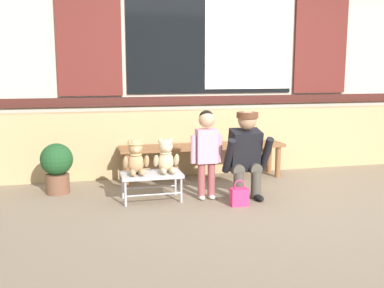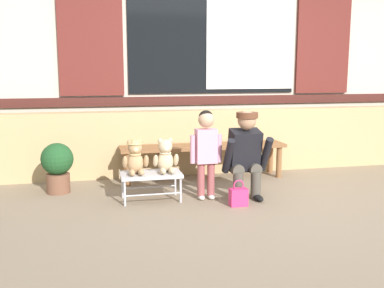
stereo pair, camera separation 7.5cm
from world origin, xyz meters
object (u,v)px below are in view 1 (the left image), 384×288
small_display_bench (151,176)px  adult_crouching (246,154)px  child_standing (207,145)px  teddy_bear_plain (166,157)px  potted_plant (57,165)px  teddy_bear_with_hat (136,158)px  wooden_bench_long (203,150)px  handbag_on_ground (239,196)px

small_display_bench → adult_crouching: 1.05m
small_display_bench → child_standing: child_standing is taller
small_display_bench → teddy_bear_plain: bearing=0.5°
small_display_bench → teddy_bear_plain: (0.16, 0.00, 0.20)m
teddy_bear_plain → potted_plant: (-1.14, 0.53, -0.14)m
teddy_bear_with_hat → teddy_bear_plain: 0.32m
wooden_bench_long → teddy_bear_with_hat: (-0.94, -0.79, 0.10)m
small_display_bench → child_standing: (0.58, -0.08, 0.33)m
adult_crouching → small_display_bench: bearing=173.9°
small_display_bench → wooden_bench_long: bearing=45.7°
teddy_bear_with_hat → potted_plant: (-0.82, 0.53, -0.15)m
teddy_bear_plain → child_standing: child_standing is taller
handbag_on_ground → potted_plant: 2.06m
wooden_bench_long → teddy_bear_plain: 1.01m
teddy_bear_with_hat → teddy_bear_plain: (0.32, -0.00, -0.01)m
small_display_bench → adult_crouching: (1.02, -0.11, 0.21)m
child_standing → adult_crouching: 0.45m
small_display_bench → child_standing: bearing=-8.1°
small_display_bench → teddy_bear_with_hat: size_ratio=1.76×
wooden_bench_long → adult_crouching: size_ratio=2.21×
small_display_bench → potted_plant: (-0.98, 0.53, 0.06)m
teddy_bear_with_hat → potted_plant: 0.99m
teddy_bear_plain → adult_crouching: 0.86m
small_display_bench → adult_crouching: size_ratio=0.67×
teddy_bear_with_hat → child_standing: child_standing is taller
small_display_bench → child_standing: size_ratio=0.67×
small_display_bench → teddy_bear_with_hat: (-0.16, 0.00, 0.21)m
teddy_bear_plain → handbag_on_ground: teddy_bear_plain is taller
child_standing → potted_plant: bearing=158.6°
teddy_bear_with_hat → child_standing: (0.74, -0.08, 0.12)m
wooden_bench_long → handbag_on_ground: size_ratio=7.72×
adult_crouching → handbag_on_ground: bearing=-121.4°
teddy_bear_with_hat → child_standing: size_ratio=0.38×
wooden_bench_long → child_standing: bearing=-102.6°
child_standing → wooden_bench_long: bearing=77.4°
adult_crouching → handbag_on_ground: adult_crouching is taller
handbag_on_ground → potted_plant: size_ratio=0.48×
handbag_on_ground → potted_plant: bearing=153.3°
wooden_bench_long → teddy_bear_plain: size_ratio=5.78×
teddy_bear_plain → handbag_on_ground: 0.87m
handbag_on_ground → adult_crouching: bearing=58.6°
teddy_bear_plain → adult_crouching: adult_crouching is taller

